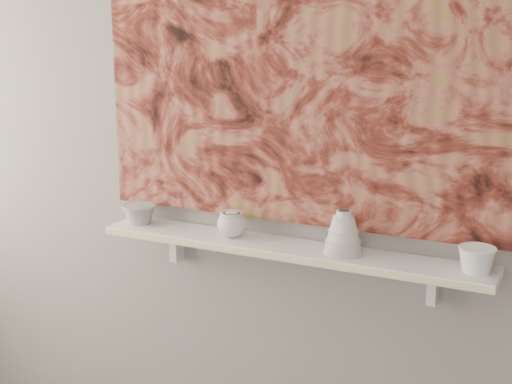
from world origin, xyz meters
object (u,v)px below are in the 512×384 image
Objects in this scene: bowl_grey at (139,214)px; bowl_white at (477,260)px; shelf at (287,249)px; painting at (299,64)px; cup_cream at (232,224)px; bell_vessel at (343,232)px.

bowl_grey is 1.15× the size of bowl_white.
shelf is 0.63m from painting.
bowl_white is at bearing 0.00° from cup_cream.
cup_cream is 0.84m from bowl_white.
bowl_white is at bearing -7.30° from painting.
cup_cream is (-0.22, -0.08, -0.56)m from painting.
bowl_white is (0.63, 0.00, 0.06)m from shelf.
shelf is at bearing 180.00° from bowl_white.
bell_vessel is (0.20, 0.00, 0.09)m from shelf.
shelf is 0.93× the size of painting.
shelf is 0.22m from bell_vessel.
bell_vessel is at bearing 0.00° from shelf.
bell_vessel reaches higher than bowl_white.
cup_cream reaches higher than shelf.
cup_cream is 0.71× the size of bell_vessel.
bowl_grey is (-0.61, -0.08, -0.57)m from painting.
painting is 0.84m from bowl_grey.
cup_cream is at bearing 180.00° from bowl_white.
cup_cream is at bearing 0.00° from bowl_grey.
painting reaches higher than bowl_grey.
bowl_grey is 1.24m from bowl_white.
shelf is 10.65× the size of bowl_grey.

